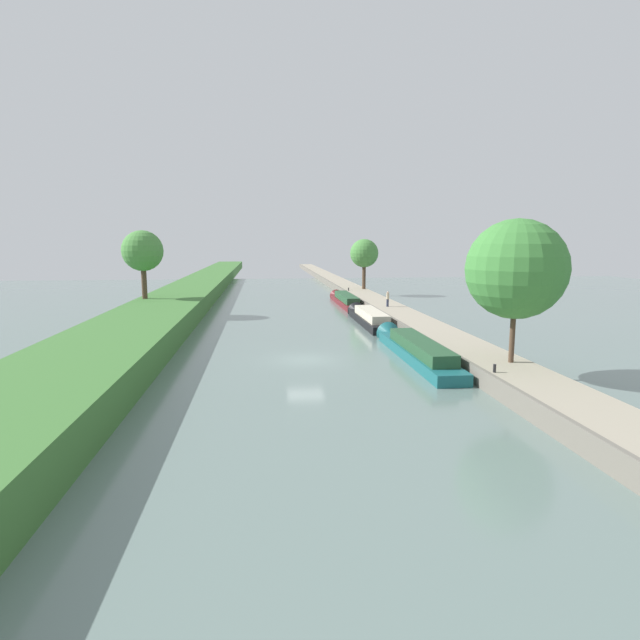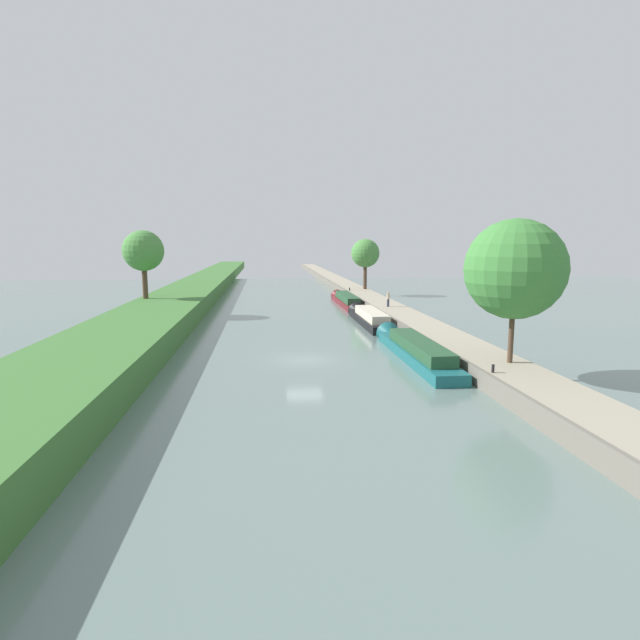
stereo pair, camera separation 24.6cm
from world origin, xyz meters
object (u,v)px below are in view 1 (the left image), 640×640
(narrowboat_teal, at_px, (414,349))
(narrowboat_black, at_px, (368,317))
(mooring_bollard_far, at_px, (349,289))
(narrowboat_maroon, at_px, (345,300))
(person_walking, at_px, (388,299))
(mooring_bollard_near, at_px, (495,368))

(narrowboat_teal, height_order, narrowboat_black, narrowboat_teal)
(narrowboat_teal, relative_size, mooring_bollard_far, 34.25)
(narrowboat_black, relative_size, narrowboat_maroon, 0.85)
(narrowboat_black, xyz_separation_m, person_walking, (3.10, 4.69, 1.32))
(person_walking, bearing_deg, narrowboat_teal, -98.59)
(mooring_bollard_far, bearing_deg, narrowboat_maroon, -103.05)
(person_walking, distance_m, mooring_bollard_near, 28.58)
(narrowboat_teal, distance_m, person_walking, 20.29)
(narrowboat_teal, relative_size, narrowboat_maroon, 0.96)
(narrowboat_teal, height_order, person_walking, person_walking)
(narrowboat_black, xyz_separation_m, mooring_bollard_far, (1.94, 23.42, 0.67))
(mooring_bollard_far, bearing_deg, narrowboat_black, -94.74)
(narrowboat_maroon, bearing_deg, mooring_bollard_near, -87.38)
(narrowboat_black, bearing_deg, mooring_bollard_far, 85.26)
(person_walking, relative_size, mooring_bollard_near, 3.69)
(person_walking, bearing_deg, mooring_bollard_near, -92.32)
(mooring_bollard_near, xyz_separation_m, mooring_bollard_far, (0.00, 47.29, 0.00))
(person_walking, bearing_deg, narrowboat_black, -123.46)
(mooring_bollard_near, bearing_deg, narrowboat_maroon, 92.62)
(narrowboat_black, relative_size, mooring_bollard_far, 30.27)
(narrowboat_maroon, bearing_deg, mooring_bollard_far, 76.95)
(narrowboat_maroon, xyz_separation_m, mooring_bollard_near, (1.81, -39.49, 0.67))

